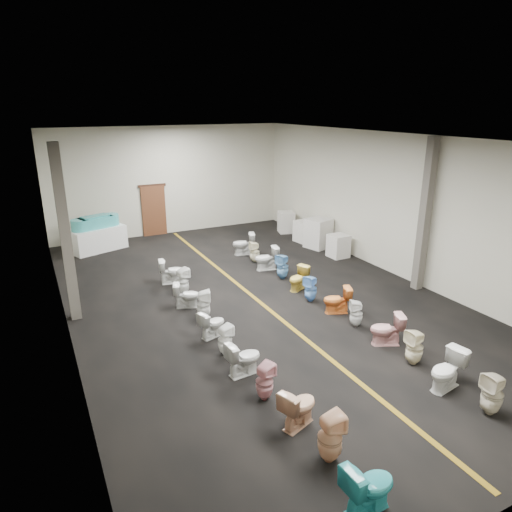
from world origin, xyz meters
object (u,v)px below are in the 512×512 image
Objects in this scene: toilet_right_5 at (337,300)px; toilet_right_11 at (244,244)px; appliance_crate_a at (338,246)px; toilet_left_6 at (212,324)px; toilet_left_4 at (244,358)px; toilet_right_0 at (492,394)px; toilet_left_9 at (182,281)px; toilet_left_5 at (225,340)px; appliance_crate_b at (318,233)px; toilet_left_8 at (186,295)px; toilet_right_3 at (387,329)px; toilet_right_7 at (298,278)px; toilet_left_1 at (330,438)px; toilet_left_3 at (265,382)px; toilet_right_8 at (283,267)px; display_table at (97,239)px; toilet_left_2 at (298,407)px; toilet_left_7 at (203,304)px; bathtub at (96,223)px; toilet_right_9 at (267,258)px; appliance_crate_c at (306,231)px; toilet_left_10 at (172,271)px; appliance_crate_d at (286,222)px; toilet_right_6 at (311,289)px; toilet_left_0 at (369,487)px.

toilet_right_11 is (-0.10, 5.63, 0.04)m from toilet_right_5.
toilet_left_6 is at bearing -150.59° from appliance_crate_a.
toilet_right_11 is at bearing -30.74° from toilet_left_4.
toilet_right_0 is at bearing -108.89° from appliance_crate_a.
toilet_left_9 reaches higher than toilet_left_4.
appliance_crate_b is at bearing -62.54° from toilet_left_5.
toilet_left_8 is 0.91× the size of toilet_right_3.
toilet_right_7 reaches higher than toilet_left_6.
toilet_left_1 is at bearing -30.14° from toilet_right_3.
toilet_right_8 reaches higher than toilet_left_3.
toilet_right_7 is at bearing -145.78° from appliance_crate_a.
appliance_crate_a is at bearing -54.50° from toilet_left_8.
toilet_right_3 reaches higher than toilet_left_5.
display_table reaches higher than toilet_right_11.
toilet_left_7 is (0.01, 4.69, 0.01)m from toilet_left_2.
toilet_right_11 reaches higher than toilet_left_2.
toilet_left_3 is at bearing -102.07° from bathtub.
display_table is 1.11× the size of bathtub.
toilet_left_7 reaches higher than toilet_left_2.
toilet_left_7 is (1.54, -7.35, -0.68)m from bathtub.
appliance_crate_b reaches higher than toilet_left_2.
bathtub is at bearing 148.07° from appliance_crate_a.
toilet_right_9 reaches higher than toilet_left_7.
toilet_left_1 is 1.06× the size of toilet_right_9.
appliance_crate_b is at bearing -90.00° from appliance_crate_c.
toilet_left_10 is (0.19, 4.69, 0.04)m from toilet_left_5.
appliance_crate_b reaches higher than toilet_left_8.
toilet_right_3 is (-2.87, -9.50, -0.07)m from appliance_crate_d.
toilet_right_9 is at bearing 18.65° from toilet_right_11.
bathtub is 8.52m from toilet_left_6.
toilet_left_3 is at bearing 166.07° from toilet_left_5.
toilet_left_2 is 3.66m from toilet_left_6.
appliance_crate_d reaches higher than toilet_left_3.
display_table reaches higher than appliance_crate_c.
toilet_right_6 is at bearing -121.29° from appliance_crate_c.
toilet_left_3 is at bearing -57.08° from toilet_right_3.
toilet_right_8 is 0.97m from toilet_right_9.
toilet_left_0 is at bearing -118.87° from appliance_crate_c.
appliance_crate_b is at bearing -55.89° from toilet_left_2.
toilet_left_10 is at bearing -13.49° from toilet_left_9.
toilet_left_5 is 1.01× the size of toilet_left_8.
toilet_left_0 is 1.05× the size of toilet_left_2.
toilet_right_9 is (3.36, 1.65, 0.05)m from toilet_left_8.
toilet_left_7 is 3.60m from toilet_right_8.
toilet_left_1 is at bearing -168.38° from toilet_left_10.
toilet_left_7 is at bearing -85.72° from toilet_right_8.
toilet_left_0 is 8.80m from toilet_right_8.
toilet_right_6 is (3.10, 5.27, -0.04)m from toilet_left_1.
toilet_right_9 is at bearing -19.15° from toilet_left_1.
toilet_left_3 is (-0.17, 0.93, -0.00)m from toilet_left_2.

